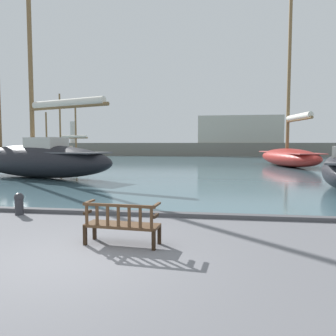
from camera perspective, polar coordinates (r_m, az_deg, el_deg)
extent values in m
plane|color=slate|center=(6.65, -15.52, -14.96)|extent=(160.00, 160.00, 0.00)
cube|color=#476670|center=(49.85, 5.22, 1.72)|extent=(100.00, 80.00, 0.08)
cube|color=#4C4C50|center=(10.15, -6.69, -7.81)|extent=(40.00, 0.30, 0.12)
cube|color=black|center=(7.76, -12.67, -10.49)|extent=(0.08, 0.08, 0.42)
cube|color=black|center=(7.24, -1.51, -11.47)|extent=(0.08, 0.08, 0.42)
cube|color=black|center=(7.38, -14.25, -11.30)|extent=(0.08, 0.08, 0.42)
cube|color=black|center=(6.82, -2.52, -12.46)|extent=(0.08, 0.08, 0.42)
cube|color=#4C331E|center=(7.21, -7.96, -9.85)|extent=(1.64, 0.67, 0.06)
cube|color=#4C331E|center=(6.91, -8.67, -6.48)|extent=(1.60, 0.20, 0.06)
cube|color=#4C331E|center=(7.26, -13.97, -7.94)|extent=(0.06, 0.05, 0.41)
cube|color=#4C331E|center=(7.15, -12.25, -8.09)|extent=(0.06, 0.05, 0.41)
cube|color=#4C331E|center=(7.05, -10.48, -8.24)|extent=(0.06, 0.05, 0.41)
cube|color=#4C331E|center=(6.96, -8.65, -8.38)|extent=(0.06, 0.05, 0.41)
cube|color=#4C331E|center=(6.87, -6.78, -8.52)|extent=(0.06, 0.05, 0.41)
cube|color=#4C331E|center=(6.80, -4.86, -8.66)|extent=(0.06, 0.05, 0.41)
cube|color=#4C331E|center=(6.72, -2.89, -8.78)|extent=(0.06, 0.05, 0.41)
cube|color=black|center=(7.39, -13.86, -7.49)|extent=(0.09, 0.30, 0.06)
cube|color=#4C331E|center=(7.42, -13.56, -5.73)|extent=(0.10, 0.47, 0.04)
cube|color=black|center=(6.83, -2.17, -8.33)|extent=(0.09, 0.30, 0.06)
cube|color=#4C331E|center=(6.87, -1.98, -6.42)|extent=(0.10, 0.47, 0.04)
ellipsoid|color=black|center=(22.08, -21.92, 1.14)|extent=(11.94, 6.55, 2.05)
cube|color=#4C4C51|center=(22.06, -21.96, 2.60)|extent=(10.39, 5.43, 0.08)
cube|color=beige|center=(21.39, -20.48, 3.86)|extent=(2.70, 2.20, 0.86)
cylinder|color=brown|center=(22.93, -22.88, 17.53)|extent=(0.27, 0.27, 11.74)
cylinder|color=brown|center=(20.17, -17.15, 10.18)|extent=(5.71, 2.25, 0.22)
cylinder|color=silver|center=(20.20, -17.16, 10.79)|extent=(5.22, 2.25, 0.43)
ellipsoid|color=brown|center=(44.58, -17.96, 2.18)|extent=(7.51, 2.81, 1.36)
cube|color=#997A5B|center=(44.57, -17.97, 2.66)|extent=(6.58, 2.19, 0.08)
cube|color=beige|center=(44.28, -17.37, 3.21)|extent=(1.47, 1.31, 0.76)
cylinder|color=brown|center=(44.74, -18.28, 7.47)|extent=(0.22, 0.22, 7.43)
cylinder|color=brown|center=(43.69, -16.08, 5.07)|extent=(3.83, 0.51, 0.17)
cylinder|color=silver|center=(43.70, -16.08, 5.29)|extent=(3.46, 0.65, 0.35)
cylinder|color=brown|center=(45.77, -20.42, 5.89)|extent=(0.22, 0.22, 5.13)
cylinder|color=brown|center=(43.59, -15.77, 6.57)|extent=(0.22, 0.22, 5.84)
cylinder|color=brown|center=(46.90, -22.40, 2.64)|extent=(1.13, 0.27, 0.17)
ellipsoid|color=maroon|center=(32.71, 20.18, 1.74)|extent=(5.11, 11.72, 1.68)
cube|color=#C6514C|center=(32.69, 20.20, 2.55)|extent=(4.10, 10.24, 0.08)
cylinder|color=brown|center=(33.60, 20.34, 15.28)|extent=(0.31, 0.31, 14.72)
cylinder|color=brown|center=(30.84, 21.84, 7.86)|extent=(1.11, 4.71, 0.25)
cylinder|color=silver|center=(30.86, 21.85, 8.32)|extent=(1.27, 4.29, 0.49)
cylinder|color=#2D2D33|center=(11.06, -24.50, -6.07)|extent=(0.25, 0.25, 0.53)
sphere|color=#2D2D33|center=(11.02, -24.54, -4.70)|extent=(0.29, 0.29, 0.29)
cube|color=slate|center=(57.72, 5.63, 3.20)|extent=(50.74, 2.40, 2.38)
cube|color=#B7B2A3|center=(57.86, 12.42, 6.61)|extent=(14.28, 2.00, 4.66)
cylinder|color=beige|center=(63.31, -16.25, 6.00)|extent=(1.00, 1.00, 3.95)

